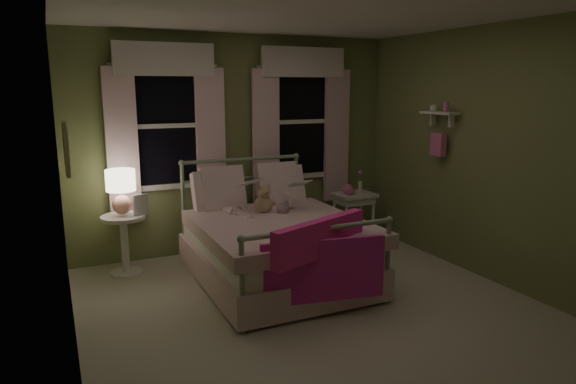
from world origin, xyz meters
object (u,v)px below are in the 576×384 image
child_right (282,184)px  table_lamp (121,187)px  teddy_bear (264,201)px  nightstand_left (124,237)px  child_left (234,186)px  nightstand_right (354,201)px  bed (274,244)px

child_right → table_lamp: child_right is taller
table_lamp → teddy_bear: bearing=-21.5°
nightstand_left → child_left: bearing=-19.4°
teddy_bear → nightstand_right: (1.45, 0.51, -0.24)m
teddy_bear → nightstand_right: size_ratio=0.50×
bed → child_right: child_right is taller
table_lamp → nightstand_right: table_lamp is taller
nightstand_left → table_lamp: (-0.00, 0.00, 0.54)m
child_right → nightstand_left: size_ratio=1.09×
bed → child_right: 0.74m
nightstand_left → table_lamp: bearing=180.0°
child_right → nightstand_right: (1.17, 0.35, -0.37)m
child_right → teddy_bear: child_right is taller
child_right → teddy_bear: 0.35m
child_left → teddy_bear: bearing=141.7°
nightstand_right → nightstand_left: bearing=179.2°
child_right → nightstand_right: bearing=-138.7°
nightstand_left → nightstand_right: size_ratio=1.02×
teddy_bear → table_lamp: table_lamp is taller
teddy_bear → bed: bearing=-90.0°
bed → teddy_bear: bed is taller
child_right → nightstand_left: child_right is taller
child_left → table_lamp: (-1.11, 0.39, 0.01)m
bed → child_left: bearing=123.6°
teddy_bear → nightstand_left: size_ratio=0.49×
bed → child_left: (-0.28, 0.42, 0.56)m
teddy_bear → table_lamp: size_ratio=0.68×
table_lamp → nightstand_right: size_ratio=0.74×
nightstand_left → nightstand_right: bearing=-0.8°
child_right → nightstand_right: size_ratio=1.10×
bed → nightstand_right: bed is taller
child_right → bed: bearing=81.1°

